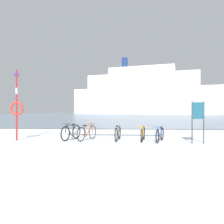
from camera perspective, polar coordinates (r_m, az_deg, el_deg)
name	(u,v)px	position (r m, az deg, el deg)	size (l,w,h in m)	color
ground	(126,115)	(60.52, 3.86, -0.88)	(80.00, 132.00, 0.08)	silver
bike_rack	(115,135)	(10.44, 0.68, -6.21)	(4.68, 0.24, 0.31)	#4C5156
bicycle_0	(71,132)	(10.89, -10.89, -5.37)	(0.68, 1.60, 0.84)	black
bicycle_1	(87,133)	(10.69, -6.69, -5.51)	(0.74, 1.64, 0.82)	black
bicycle_2	(118,133)	(10.50, 1.57, -5.68)	(0.46, 1.68, 0.79)	black
bicycle_3	(143,134)	(10.45, 8.27, -5.83)	(0.49, 1.69, 0.75)	black
bicycle_4	(160,135)	(10.37, 12.70, -5.90)	(0.71, 1.63, 0.74)	black
info_sign	(198,115)	(10.26, 22.01, -0.72)	(0.55, 0.08, 1.89)	#33383D
rescue_post	(17,106)	(11.49, -24.17, 1.35)	(0.69, 0.11, 3.48)	red
ferry_ship	(144,95)	(78.60, 8.63, 4.61)	(53.03, 24.20, 20.97)	silver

